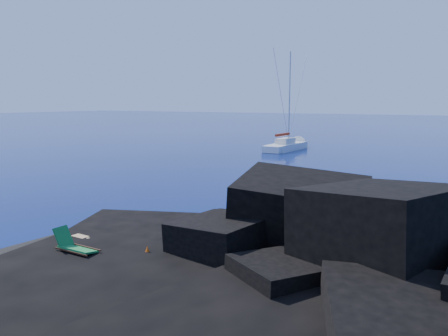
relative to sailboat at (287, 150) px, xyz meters
The scene contains 9 objects.
ground 41.03m from the sailboat, 83.05° to the right, with size 400.00×400.00×0.00m, color #040A3B.
headland 41.78m from the sailboat, 64.54° to the right, with size 24.00×24.00×3.60m, color black, non-canonical shape.
beach 41.32m from the sailboat, 76.76° to the right, with size 8.50×6.00×0.70m, color black.
surf_foam 37.09m from the sailboat, 74.42° to the right, with size 10.00×8.00×0.06m, color white, non-canonical shape.
sailboat is the anchor object (origin of this frame).
deck_chair 41.47m from the sailboat, 78.08° to the right, with size 1.72×0.75×1.18m, color #1A7635, non-canonical shape.
towel 39.90m from the sailboat, 79.62° to the right, with size 2.16×1.02×0.06m, color white.
sunbather 39.91m from the sailboat, 79.62° to the right, with size 1.94×0.48×0.26m, color tan, non-canonical shape.
marker_cone 40.75m from the sailboat, 74.67° to the right, with size 0.33×0.33×0.50m, color #F05C0C.
Camera 1 is at (15.99, -10.29, 6.06)m, focal length 35.00 mm.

